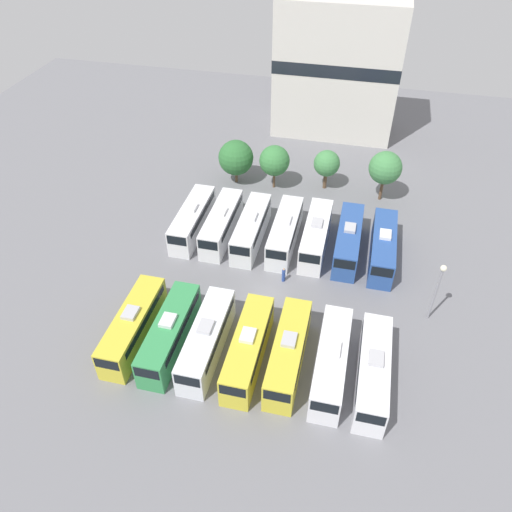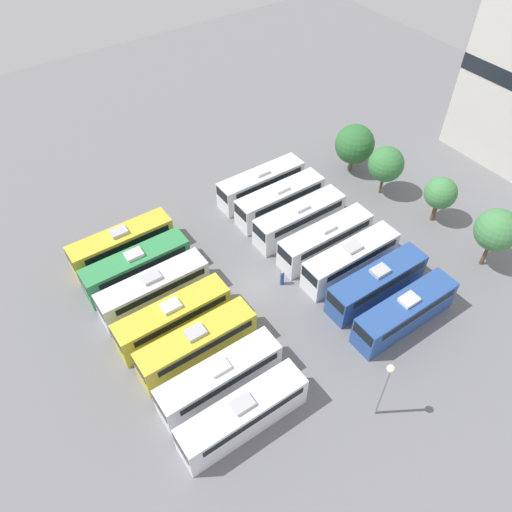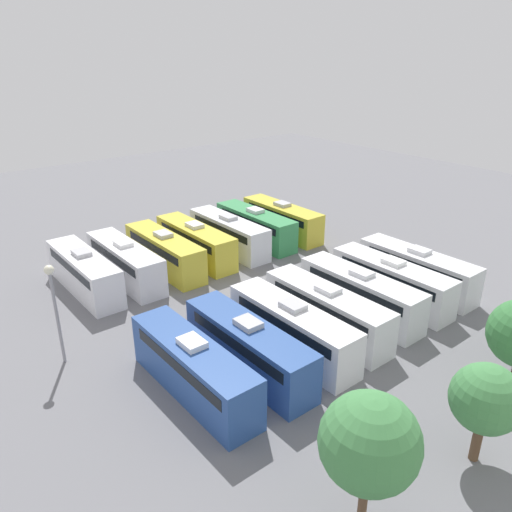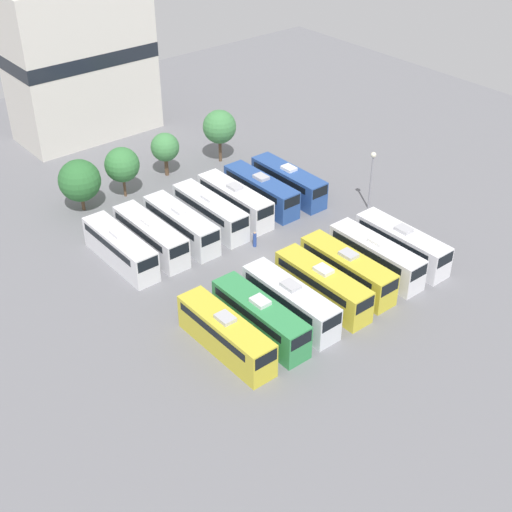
% 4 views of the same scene
% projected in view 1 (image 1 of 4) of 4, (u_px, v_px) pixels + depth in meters
% --- Properties ---
extents(ground_plane, '(115.59, 115.59, 0.00)m').
position_uv_depth(ground_plane, '(268.00, 294.00, 51.03)').
color(ground_plane, slate).
extents(bus_0, '(2.52, 10.25, 3.57)m').
position_uv_depth(bus_0, '(133.00, 325.00, 45.47)').
color(bus_0, gold).
rests_on(bus_0, ground_plane).
extents(bus_1, '(2.52, 10.25, 3.57)m').
position_uv_depth(bus_1, '(170.00, 332.00, 44.78)').
color(bus_1, '#338C4C').
rests_on(bus_1, ground_plane).
extents(bus_2, '(2.52, 10.25, 3.57)m').
position_uv_depth(bus_2, '(207.00, 339.00, 44.23)').
color(bus_2, silver).
rests_on(bus_2, ground_plane).
extents(bus_3, '(2.52, 10.25, 3.57)m').
position_uv_depth(bus_3, '(248.00, 347.00, 43.49)').
color(bus_3, gold).
rests_on(bus_3, ground_plane).
extents(bus_4, '(2.52, 10.25, 3.57)m').
position_uv_depth(bus_4, '(288.00, 352.00, 43.14)').
color(bus_4, gold).
rests_on(bus_4, ground_plane).
extents(bus_5, '(2.52, 10.25, 3.57)m').
position_uv_depth(bus_5, '(331.00, 361.00, 42.39)').
color(bus_5, silver).
rests_on(bus_5, ground_plane).
extents(bus_6, '(2.52, 10.25, 3.57)m').
position_uv_depth(bus_6, '(373.00, 370.00, 41.64)').
color(bus_6, white).
rests_on(bus_6, ground_plane).
extents(bus_7, '(2.52, 10.25, 3.57)m').
position_uv_depth(bus_7, '(193.00, 219.00, 57.88)').
color(bus_7, silver).
rests_on(bus_7, ground_plane).
extents(bus_8, '(2.52, 10.25, 3.57)m').
position_uv_depth(bus_8, '(222.00, 223.00, 57.30)').
color(bus_8, silver).
rests_on(bus_8, ground_plane).
extents(bus_9, '(2.52, 10.25, 3.57)m').
position_uv_depth(bus_9, '(251.00, 228.00, 56.58)').
color(bus_9, silver).
rests_on(bus_9, ground_plane).
extents(bus_10, '(2.52, 10.25, 3.57)m').
position_uv_depth(bus_10, '(285.00, 231.00, 56.08)').
color(bus_10, silver).
rests_on(bus_10, ground_plane).
extents(bus_11, '(2.52, 10.25, 3.57)m').
position_uv_depth(bus_11, '(316.00, 235.00, 55.63)').
color(bus_11, white).
rests_on(bus_11, ground_plane).
extents(bus_12, '(2.52, 10.25, 3.57)m').
position_uv_depth(bus_12, '(348.00, 239.00, 54.96)').
color(bus_12, '#284C93').
rests_on(bus_12, ground_plane).
extents(bus_13, '(2.52, 10.25, 3.57)m').
position_uv_depth(bus_13, '(383.00, 246.00, 54.07)').
color(bus_13, '#284C93').
rests_on(bus_13, ground_plane).
extents(worker_person, '(0.36, 0.36, 1.73)m').
position_uv_depth(worker_person, '(284.00, 275.00, 51.99)').
color(worker_person, navy).
rests_on(worker_person, ground_plane).
extents(light_pole, '(0.60, 0.60, 6.78)m').
position_uv_depth(light_pole, '(439.00, 283.00, 45.46)').
color(light_pole, gray).
rests_on(light_pole, ground_plane).
extents(tree_0, '(4.59, 4.59, 5.91)m').
position_uv_depth(tree_0, '(236.00, 158.00, 65.00)').
color(tree_0, brown).
rests_on(tree_0, ground_plane).
extents(tree_1, '(3.91, 3.91, 5.91)m').
position_uv_depth(tree_1, '(274.00, 161.00, 63.75)').
color(tree_1, brown).
rests_on(tree_1, ground_plane).
extents(tree_2, '(3.37, 3.37, 5.33)m').
position_uv_depth(tree_2, '(327.00, 164.00, 63.84)').
color(tree_2, brown).
rests_on(tree_2, ground_plane).
extents(tree_3, '(4.07, 4.07, 6.61)m').
position_uv_depth(tree_3, '(385.00, 168.00, 61.20)').
color(tree_3, brown).
rests_on(tree_3, ground_plane).
extents(depot_building, '(17.85, 9.05, 19.42)m').
position_uv_depth(depot_building, '(338.00, 67.00, 72.66)').
color(depot_building, beige).
rests_on(depot_building, ground_plane).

